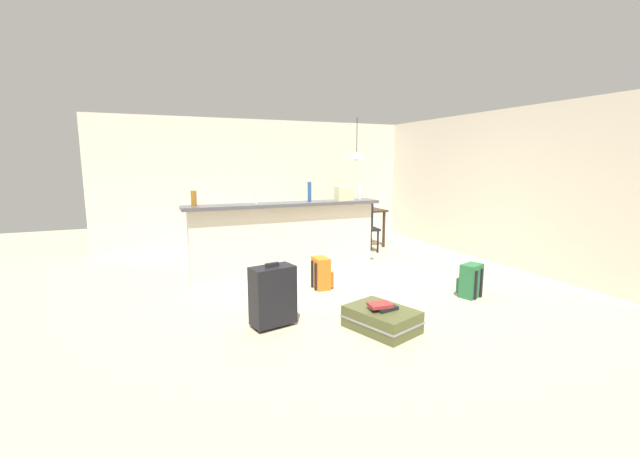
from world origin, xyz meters
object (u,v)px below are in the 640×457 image
at_px(pendant_lamp, 357,155).
at_px(backpack_orange, 322,274).
at_px(grocery_bag, 344,193).
at_px(dining_table, 354,214).
at_px(suitcase_flat_olive, 381,319).
at_px(bottle_amber, 194,198).
at_px(bottle_blue, 309,192).
at_px(dining_chair_near_partition, 365,224).
at_px(suitcase_upright_black, 273,295).
at_px(bottle_clear, 360,192).
at_px(book_stack, 383,306).
at_px(bottle_white, 256,194).
at_px(backpack_green, 470,281).

relative_size(pendant_lamp, backpack_orange, 1.95).
bearing_deg(grocery_bag, dining_table, 56.76).
bearing_deg(suitcase_flat_olive, pendant_lamp, 65.60).
bearing_deg(bottle_amber, dining_table, 22.92).
relative_size(bottle_blue, dining_chair_near_partition, 0.32).
xyz_separation_m(bottle_amber, dining_table, (3.18, 1.34, -0.53)).
height_order(dining_table, suitcase_upright_black, dining_table).
height_order(bottle_clear, suitcase_flat_olive, bottle_clear).
bearing_deg(dining_table, suitcase_flat_olive, -113.91).
height_order(dining_chair_near_partition, pendant_lamp, pendant_lamp).
distance_m(dining_chair_near_partition, backpack_orange, 2.49).
height_order(suitcase_flat_olive, book_stack, book_stack).
bearing_deg(bottle_amber, bottle_blue, -2.84).
bearing_deg(dining_chair_near_partition, suitcase_flat_olive, -116.74).
distance_m(bottle_clear, dining_table, 1.58).
relative_size(bottle_amber, bottle_white, 0.75).
xyz_separation_m(bottle_white, bottle_blue, (0.79, -0.11, 0.01)).
distance_m(dining_chair_near_partition, backpack_green, 2.88).
relative_size(dining_table, suitcase_flat_olive, 1.24).
relative_size(bottle_amber, backpack_green, 0.50).
relative_size(dining_table, backpack_green, 2.62).
distance_m(suitcase_upright_black, backpack_green, 2.54).
bearing_deg(bottle_amber, bottle_clear, -0.18).
distance_m(bottle_white, bottle_blue, 0.80).
height_order(bottle_blue, backpack_orange, bottle_blue).
bearing_deg(bottle_amber, pendant_lamp, 21.91).
relative_size(backpack_orange, book_stack, 1.42).
xyz_separation_m(bottle_white, backpack_orange, (0.61, -0.98, -1.01)).
distance_m(grocery_bag, pendant_lamp, 1.76).
bearing_deg(book_stack, backpack_green, 16.56).
bearing_deg(bottle_clear, book_stack, -113.49).
relative_size(bottle_white, suitcase_flat_olive, 0.31).
xyz_separation_m(bottle_amber, suitcase_flat_olive, (1.50, -2.44, -1.07)).
bearing_deg(suitcase_flat_olive, backpack_green, 15.69).
bearing_deg(suitcase_upright_black, backpack_orange, 45.25).
distance_m(dining_chair_near_partition, book_stack, 3.73).
distance_m(bottle_amber, bottle_white, 0.87).
bearing_deg(suitcase_flat_olive, dining_table, 66.09).
bearing_deg(backpack_orange, suitcase_upright_black, -134.75).
bearing_deg(backpack_green, grocery_bag, 112.79).
relative_size(bottle_clear, book_stack, 0.82).
relative_size(bottle_amber, grocery_bag, 0.81).
height_order(dining_table, backpack_green, dining_table).
distance_m(grocery_bag, suitcase_upright_black, 2.67).
xyz_separation_m(grocery_bag, suitcase_flat_olive, (-0.75, -2.36, -1.07)).
bearing_deg(bottle_white, pendant_lamp, 28.55).
bearing_deg(pendant_lamp, bottle_white, -151.45).
height_order(bottle_clear, dining_table, bottle_clear).
distance_m(suitcase_upright_black, book_stack, 1.11).
relative_size(bottle_clear, dining_chair_near_partition, 0.26).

